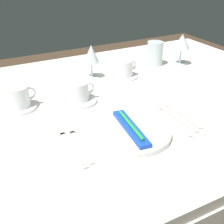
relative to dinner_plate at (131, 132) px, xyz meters
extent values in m
cube|color=silver|center=(-0.01, 0.23, -0.03)|extent=(1.80, 1.10, 0.04)
cube|color=silver|center=(-0.01, 0.78, -0.14)|extent=(1.80, 0.01, 0.18)
cylinder|color=brown|center=(0.79, 0.68, -0.40)|extent=(0.07, 0.07, 0.70)
cylinder|color=white|center=(0.00, 0.00, 0.00)|extent=(0.24, 0.24, 0.02)
cube|color=blue|center=(0.00, 0.00, 0.02)|extent=(0.06, 0.21, 0.01)
cylinder|color=green|center=(0.00, 0.00, 0.03)|extent=(0.03, 0.17, 0.01)
cube|color=beige|center=(-0.16, 0.01, -0.01)|extent=(0.02, 0.17, 0.00)
cube|color=beige|center=(-0.15, 0.10, -0.01)|extent=(0.02, 0.04, 0.00)
cube|color=beige|center=(-0.18, 0.01, -0.01)|extent=(0.01, 0.18, 0.00)
cube|color=beige|center=(-0.18, 0.11, -0.01)|extent=(0.02, 0.04, 0.00)
cube|color=beige|center=(0.16, -0.01, -0.01)|extent=(0.02, 0.17, 0.00)
ellipsoid|color=beige|center=(0.16, 0.09, -0.01)|extent=(0.03, 0.04, 0.01)
cube|color=beige|center=(0.18, 0.01, -0.01)|extent=(0.02, 0.18, 0.00)
ellipsoid|color=beige|center=(0.18, 0.11, -0.01)|extent=(0.03, 0.04, 0.01)
cube|color=beige|center=(0.21, 0.01, -0.01)|extent=(0.02, 0.17, 0.00)
ellipsoid|color=beige|center=(0.22, 0.11, -0.01)|extent=(0.03, 0.04, 0.01)
cylinder|color=white|center=(-0.26, 0.33, 0.00)|extent=(0.12, 0.12, 0.01)
cylinder|color=white|center=(-0.26, 0.33, 0.04)|extent=(0.08, 0.08, 0.07)
torus|color=white|center=(-0.22, 0.33, 0.04)|extent=(0.05, 0.01, 0.05)
cylinder|color=white|center=(-0.05, 0.28, 0.00)|extent=(0.13, 0.13, 0.01)
cylinder|color=white|center=(-0.05, 0.28, 0.03)|extent=(0.08, 0.08, 0.07)
torus|color=white|center=(-0.02, 0.28, 0.04)|extent=(0.05, 0.01, 0.05)
cylinder|color=white|center=(0.21, 0.41, 0.00)|extent=(0.13, 0.13, 0.01)
cylinder|color=white|center=(0.21, 0.41, 0.04)|extent=(0.09, 0.09, 0.07)
torus|color=white|center=(0.25, 0.41, 0.04)|extent=(0.05, 0.01, 0.05)
cylinder|color=silver|center=(0.53, 0.43, -0.01)|extent=(0.06, 0.06, 0.01)
cylinder|color=silver|center=(0.53, 0.43, 0.03)|extent=(0.01, 0.01, 0.07)
cone|color=silver|center=(0.53, 0.43, 0.10)|extent=(0.08, 0.08, 0.07)
cylinder|color=silver|center=(0.08, 0.47, -0.01)|extent=(0.06, 0.06, 0.01)
cylinder|color=silver|center=(0.08, 0.47, 0.03)|extent=(0.01, 0.01, 0.06)
cone|color=silver|center=(0.08, 0.47, 0.10)|extent=(0.07, 0.07, 0.07)
cylinder|color=silver|center=(0.42, 0.48, 0.05)|extent=(0.08, 0.08, 0.11)
cylinder|color=#C68C1E|center=(0.42, 0.48, 0.02)|extent=(0.07, 0.07, 0.05)
camera|label=1|loc=(-0.40, -0.64, 0.48)|focal=47.78mm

